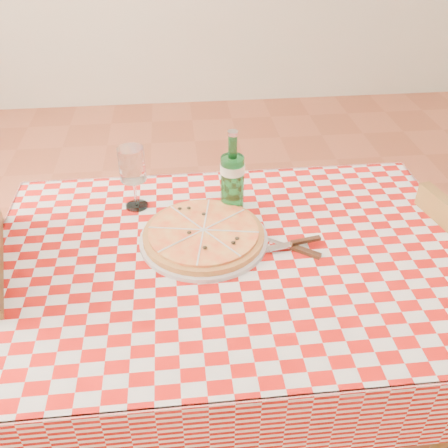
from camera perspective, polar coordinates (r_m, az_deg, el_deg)
The scene contains 6 objects.
dining_table at distance 1.40m, azimuth 1.08°, elevation -6.66°, with size 1.20×0.80×0.75m.
tablecloth at distance 1.34m, azimuth 1.12°, elevation -3.66°, with size 1.30×0.90×0.01m, color #A00E09.
pizza_plate at distance 1.37m, azimuth -2.35°, elevation -1.13°, with size 0.36×0.36×0.05m, color #BA7E3E, non-canonical shape.
water_bottle at distance 1.45m, azimuth 0.96°, elevation 5.93°, with size 0.07×0.07×0.26m, color #19652A, non-canonical shape.
wine_glass at distance 1.50m, azimuth -10.30°, elevation 5.15°, with size 0.08×0.08×0.20m, color white, non-canonical shape.
cutlery at distance 1.36m, azimuth 7.67°, elevation -2.37°, with size 0.22×0.18×0.02m, color silver, non-canonical shape.
Camera 1 is at (-0.14, -1.03, 1.60)m, focal length 40.00 mm.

